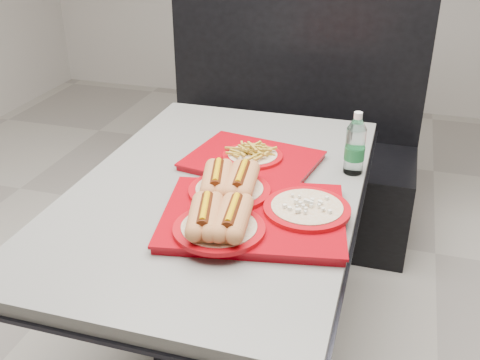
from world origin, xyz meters
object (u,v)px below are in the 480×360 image
(tray_near, at_px, (246,208))
(water_bottle, at_px, (355,147))
(tray_far, at_px, (253,157))
(booth_bench, at_px, (286,150))
(diner_table, at_px, (219,228))

(tray_near, distance_m, water_bottle, 0.48)
(tray_far, bearing_deg, booth_bench, 94.04)
(diner_table, distance_m, tray_far, 0.27)
(water_bottle, bearing_deg, diner_table, -151.75)
(tray_near, relative_size, water_bottle, 2.69)
(tray_near, distance_m, tray_far, 0.38)
(booth_bench, relative_size, tray_near, 2.33)
(water_bottle, bearing_deg, booth_bench, 114.97)
(tray_far, xyz_separation_m, water_bottle, (0.34, 0.03, 0.07))
(booth_bench, relative_size, tray_far, 2.80)
(tray_far, bearing_deg, diner_table, -109.18)
(diner_table, bearing_deg, booth_bench, 90.00)
(tray_near, relative_size, tray_far, 1.20)
(booth_bench, xyz_separation_m, tray_far, (0.06, -0.91, 0.37))
(diner_table, height_order, booth_bench, booth_bench)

